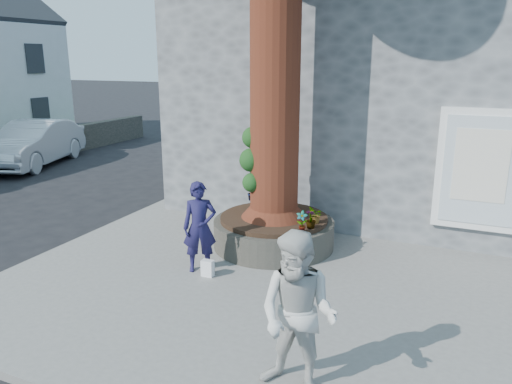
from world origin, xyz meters
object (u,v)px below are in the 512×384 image
at_px(planter, 274,232).
at_px(car_silver, 34,143).
at_px(man, 200,227).
at_px(woman, 298,316).

bearing_deg(planter, car_silver, 158.78).
xyz_separation_m(man, woman, (2.57, -2.39, 0.14)).
distance_m(woman, car_silver, 14.83).
height_order(planter, car_silver, car_silver).
relative_size(planter, man, 1.48).
distance_m(planter, man, 1.78).
height_order(planter, man, man).
xyz_separation_m(man, car_silver, (-9.88, 5.67, -0.12)).
bearing_deg(car_silver, woman, -51.12).
bearing_deg(planter, man, -114.87).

